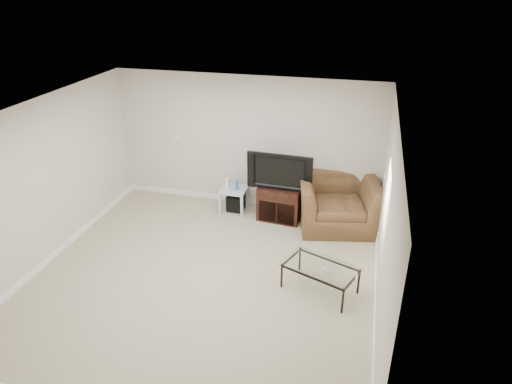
% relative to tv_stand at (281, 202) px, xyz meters
% --- Properties ---
extents(floor, '(5.00, 5.00, 0.00)m').
position_rel_tv_stand_xyz_m(floor, '(-0.75, -2.05, -0.32)').
color(floor, tan).
rests_on(floor, ground).
extents(ceiling, '(5.00, 5.00, 0.00)m').
position_rel_tv_stand_xyz_m(ceiling, '(-0.75, -2.05, 2.18)').
color(ceiling, white).
rests_on(ceiling, ground).
extents(wall_back, '(5.00, 0.02, 2.50)m').
position_rel_tv_stand_xyz_m(wall_back, '(-0.75, 0.45, 0.93)').
color(wall_back, silver).
rests_on(wall_back, ground).
extents(wall_left, '(0.02, 5.00, 2.50)m').
position_rel_tv_stand_xyz_m(wall_left, '(-3.25, -2.05, 0.93)').
color(wall_left, silver).
rests_on(wall_left, ground).
extents(wall_right, '(0.02, 5.00, 2.50)m').
position_rel_tv_stand_xyz_m(wall_right, '(1.75, -2.05, 0.93)').
color(wall_right, silver).
rests_on(wall_right, ground).
extents(plate_back, '(0.12, 0.02, 0.12)m').
position_rel_tv_stand_xyz_m(plate_back, '(-2.15, 0.44, 0.93)').
color(plate_back, white).
rests_on(plate_back, wall_back).
extents(plate_right_switch, '(0.02, 0.09, 0.13)m').
position_rel_tv_stand_xyz_m(plate_right_switch, '(1.74, -0.45, 0.93)').
color(plate_right_switch, white).
rests_on(plate_right_switch, wall_right).
extents(plate_right_outlet, '(0.02, 0.08, 0.12)m').
position_rel_tv_stand_xyz_m(plate_right_outlet, '(1.74, -0.75, -0.02)').
color(plate_right_outlet, white).
rests_on(plate_right_outlet, wall_right).
extents(tv_stand, '(0.82, 0.60, 0.64)m').
position_rel_tv_stand_xyz_m(tv_stand, '(0.00, 0.00, 0.00)').
color(tv_stand, black).
rests_on(tv_stand, floor).
extents(dvd_player, '(0.49, 0.37, 0.06)m').
position_rel_tv_stand_xyz_m(dvd_player, '(-0.00, -0.04, 0.21)').
color(dvd_player, black).
rests_on(dvd_player, tv_stand).
extents(television, '(1.09, 0.27, 0.67)m').
position_rel_tv_stand_xyz_m(television, '(-0.00, -0.03, 0.66)').
color(television, black).
rests_on(television, tv_stand).
extents(side_table, '(0.48, 0.48, 0.45)m').
position_rel_tv_stand_xyz_m(side_table, '(-0.91, 0.07, -0.09)').
color(side_table, silver).
rests_on(side_table, floor).
extents(subwoofer, '(0.30, 0.30, 0.30)m').
position_rel_tv_stand_xyz_m(subwoofer, '(-0.89, 0.09, -0.16)').
color(subwoofer, black).
rests_on(subwoofer, floor).
extents(game_console, '(0.07, 0.16, 0.21)m').
position_rel_tv_stand_xyz_m(game_console, '(-1.03, 0.05, 0.24)').
color(game_console, white).
rests_on(game_console, side_table).
extents(game_case, '(0.06, 0.14, 0.18)m').
position_rel_tv_stand_xyz_m(game_case, '(-0.86, 0.05, 0.22)').
color(game_case, '#337FCC').
rests_on(game_case, side_table).
extents(recliner, '(1.51, 1.14, 1.18)m').
position_rel_tv_stand_xyz_m(recliner, '(1.02, 0.00, 0.27)').
color(recliner, brown).
rests_on(recliner, floor).
extents(coffee_table, '(1.17, 0.91, 0.40)m').
position_rel_tv_stand_xyz_m(coffee_table, '(0.96, -1.95, -0.12)').
color(coffee_table, black).
rests_on(coffee_table, floor).
extents(remote, '(0.15, 0.14, 0.02)m').
position_rel_tv_stand_xyz_m(remote, '(1.03, -2.03, 0.09)').
color(remote, '#B2B2B7').
rests_on(remote, coffee_table).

